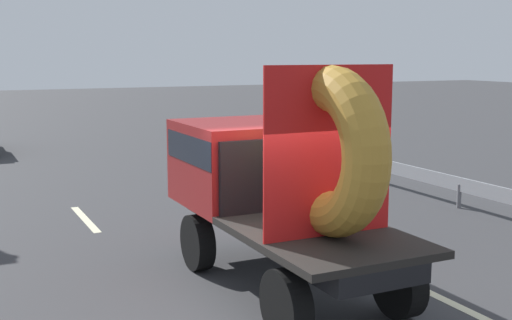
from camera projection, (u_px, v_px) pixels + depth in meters
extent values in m
plane|color=#38383A|center=(292.00, 304.00, 9.24)|extent=(120.00, 120.00, 0.00)
cylinder|color=black|center=(198.00, 242.00, 10.65)|extent=(0.28, 0.91, 0.91)
cylinder|color=black|center=(290.00, 230.00, 11.38)|extent=(0.28, 0.91, 0.91)
cylinder|color=black|center=(286.00, 305.00, 7.99)|extent=(0.28, 0.91, 0.91)
cylinder|color=black|center=(399.00, 284.00, 8.72)|extent=(0.28, 0.91, 0.91)
cube|color=black|center=(286.00, 230.00, 9.69)|extent=(1.30, 4.87, 0.25)
cube|color=maroon|center=(245.00, 163.00, 10.82)|extent=(2.00, 2.04, 1.35)
cube|color=black|center=(246.00, 145.00, 10.73)|extent=(2.02, 1.94, 0.44)
cube|color=black|center=(322.00, 236.00, 8.76)|extent=(2.00, 2.83, 0.10)
cube|color=black|center=(275.00, 175.00, 9.88)|extent=(1.80, 0.08, 1.10)
torus|color=#B7842D|center=(330.00, 152.00, 8.44)|extent=(0.59, 2.21, 2.21)
cube|color=red|center=(330.00, 152.00, 8.44)|extent=(1.90, 0.03, 2.21)
cube|color=gray|center=(401.00, 170.00, 16.75)|extent=(0.06, 16.69, 0.32)
cylinder|color=slate|center=(459.00, 196.00, 14.95)|extent=(0.10, 0.10, 0.55)
cylinder|color=slate|center=(355.00, 168.00, 18.65)|extent=(0.10, 0.10, 0.55)
cylinder|color=slate|center=(285.00, 149.00, 22.36)|extent=(0.10, 0.10, 0.55)
cube|color=beige|center=(85.00, 219.00, 13.97)|extent=(0.16, 2.42, 0.01)
cube|color=beige|center=(457.00, 306.00, 9.16)|extent=(0.16, 2.53, 0.01)
cube|color=beige|center=(231.00, 197.00, 16.11)|extent=(0.16, 2.98, 0.01)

